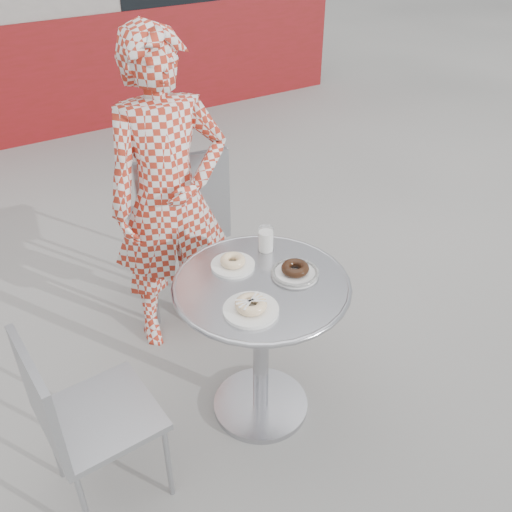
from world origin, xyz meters
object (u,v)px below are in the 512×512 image
bistro_table (261,317)px  chair_left (105,446)px  plate_near (251,307)px  plate_far (233,263)px  plate_checker (295,271)px  seated_person (169,200)px  chair_far (179,253)px  milk_cup (266,240)px

bistro_table → chair_left: 0.77m
chair_left → plate_near: bearing=-102.1°
plate_far → plate_checker: (0.18, -0.18, -0.00)m
seated_person → chair_far: bearing=71.2°
plate_far → seated_person: bearing=93.9°
chair_far → chair_left: size_ratio=1.19×
chair_far → plate_checker: size_ratio=4.98×
chair_left → seated_person: bearing=-45.3°
bistro_table → milk_cup: 0.32m
chair_far → seated_person: 0.56m
seated_person → plate_far: size_ratio=8.75×
plate_far → milk_cup: milk_cup is taller
bistro_table → chair_left: size_ratio=0.89×
plate_checker → chair_far: bearing=95.5°
bistro_table → milk_cup: bearing=53.6°
plate_far → plate_near: bearing=-106.6°
chair_far → plate_checker: (0.09, -0.95, 0.43)m
bistro_table → plate_near: plate_near is taller
plate_far → plate_checker: bearing=-44.3°
plate_near → seated_person: bearing=86.7°
chair_left → seated_person: seated_person is taller
chair_far → plate_far: size_ratio=5.37×
plate_near → plate_far: bearing=73.4°
chair_far → seated_person: (-0.13, -0.25, 0.48)m
milk_cup → seated_person: bearing=113.3°
seated_person → plate_far: 0.53m
chair_far → seated_person: size_ratio=0.61×
chair_left → plate_checker: size_ratio=4.18×
bistro_table → plate_far: size_ratio=4.00×
seated_person → bistro_table: bearing=-75.8°
plate_far → plate_near: plate_near is taller
chair_far → milk_cup: (0.09, -0.75, 0.47)m
seated_person → plate_near: (-0.05, -0.81, -0.05)m
milk_cup → chair_far: bearing=96.7°
plate_checker → milk_cup: milk_cup is taller
chair_far → plate_far: chair_far is taller
plate_near → milk_cup: 0.41m
plate_far → milk_cup: bearing=10.0°
plate_far → milk_cup: size_ratio=1.67×
bistro_table → seated_person: size_ratio=0.46×
milk_cup → plate_far: bearing=-170.0°
plate_checker → plate_far: bearing=135.7°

